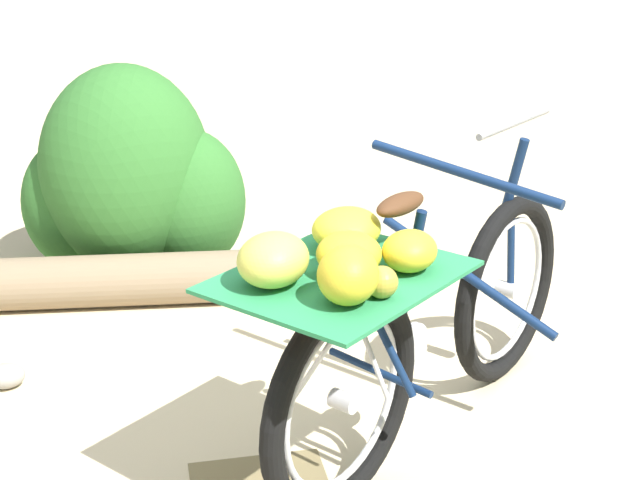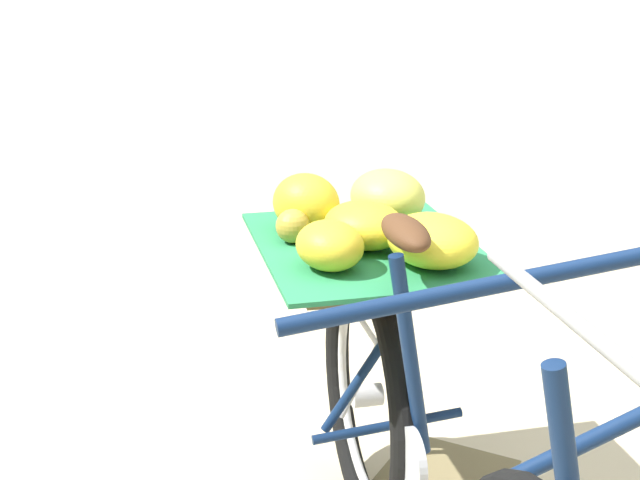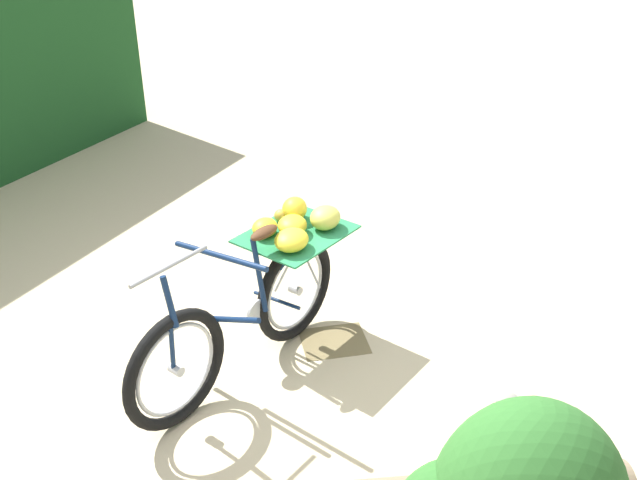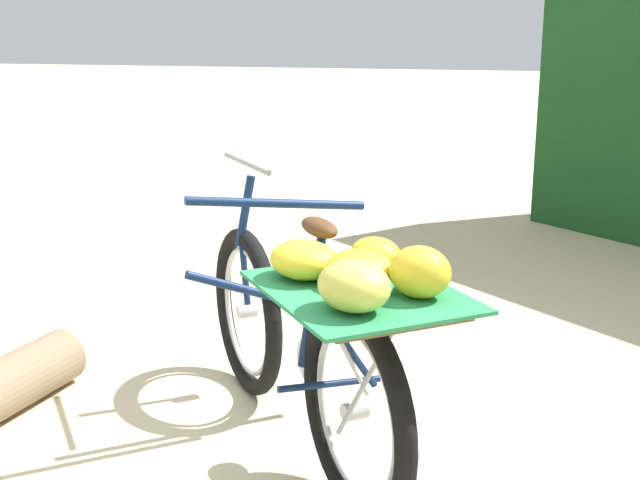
{
  "view_description": "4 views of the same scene",
  "coord_description": "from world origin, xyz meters",
  "px_view_note": "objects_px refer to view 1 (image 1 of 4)",
  "views": [
    {
      "loc": [
        0.67,
        2.75,
        1.8
      ],
      "look_at": [
        0.16,
        0.29,
        0.85
      ],
      "focal_mm": 52.69,
      "sensor_mm": 36.0,
      "label": 1
    },
    {
      "loc": [
        -1.89,
        -0.54,
        1.54
      ],
      "look_at": [
        0.14,
        0.53,
        0.76
      ],
      "focal_mm": 51.9,
      "sensor_mm": 36.0,
      "label": 2
    },
    {
      "loc": [
        -0.54,
        -3.54,
        2.89
      ],
      "look_at": [
        0.25,
        0.24,
        0.79
      ],
      "focal_mm": 39.65,
      "sensor_mm": 36.0,
      "label": 3
    },
    {
      "loc": [
        2.45,
        0.94,
        1.56
      ],
      "look_at": [
        0.16,
        0.27,
        0.94
      ],
      "focal_mm": 46.1,
      "sensor_mm": 36.0,
      "label": 4
    }
  ],
  "objects_px": {
    "shrub_cluster": "(131,182)",
    "fallen_log": "(188,278)",
    "path_stone": "(5,376)",
    "bicycle": "(412,316)"
  },
  "relations": [
    {
      "from": "shrub_cluster",
      "to": "path_stone",
      "type": "xyz_separation_m",
      "value": [
        0.52,
        1.11,
        -0.41
      ]
    },
    {
      "from": "bicycle",
      "to": "shrub_cluster",
      "type": "bearing_deg",
      "value": 74.55
    },
    {
      "from": "fallen_log",
      "to": "shrub_cluster",
      "type": "bearing_deg",
      "value": -63.45
    },
    {
      "from": "bicycle",
      "to": "fallen_log",
      "type": "xyz_separation_m",
      "value": [
        0.64,
        -1.39,
        -0.39
      ]
    },
    {
      "from": "bicycle",
      "to": "path_stone",
      "type": "relative_size",
      "value": 10.38
    },
    {
      "from": "bicycle",
      "to": "fallen_log",
      "type": "distance_m",
      "value": 1.58
    },
    {
      "from": "bicycle",
      "to": "fallen_log",
      "type": "relative_size",
      "value": 0.75
    },
    {
      "from": "bicycle",
      "to": "shrub_cluster",
      "type": "distance_m",
      "value": 2.04
    },
    {
      "from": "shrub_cluster",
      "to": "fallen_log",
      "type": "bearing_deg",
      "value": 116.55
    },
    {
      "from": "path_stone",
      "to": "shrub_cluster",
      "type": "bearing_deg",
      "value": -115.02
    }
  ]
}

